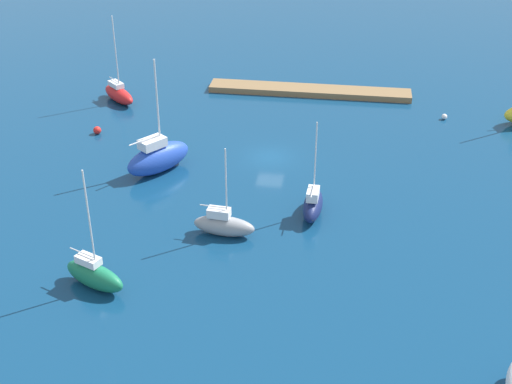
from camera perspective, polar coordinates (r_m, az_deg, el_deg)
The scene contains 9 objects.
water at distance 65.57m, azimuth 1.18°, elevation 2.88°, with size 160.00×160.00×0.00m, color navy.
pier_dock at distance 80.30m, azimuth 4.41°, elevation 8.30°, with size 22.89×2.88×0.67m, color olive.
sailboat_green_east_end at distance 49.38m, azimuth -13.14°, elevation -6.63°, with size 5.13×3.31×9.27m.
sailboat_gray_lone_south at distance 53.64m, azimuth -2.68°, elevation -2.68°, with size 4.95×1.95×7.47m.
sailboat_red_off_beacon at distance 79.05m, azimuth -11.21°, elevation 7.92°, with size 5.13×4.98×9.69m.
sailboat_blue_far_north at distance 63.01m, azimuth -8.04°, elevation 2.85°, with size 5.87×6.61×10.50m.
sailboat_navy_outer_mooring at distance 56.15m, azimuth 4.69°, elevation -1.01°, with size 1.74×4.70×8.14m.
mooring_buoy_red at distance 71.83m, azimuth -12.91°, elevation 4.97°, with size 0.79×0.79×0.79m, color red.
mooring_buoy_white at distance 75.97m, azimuth 15.20°, elevation 5.99°, with size 0.60×0.60×0.60m, color white.
Camera 1 is at (-7.12, 57.98, 29.77)m, focal length 48.72 mm.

